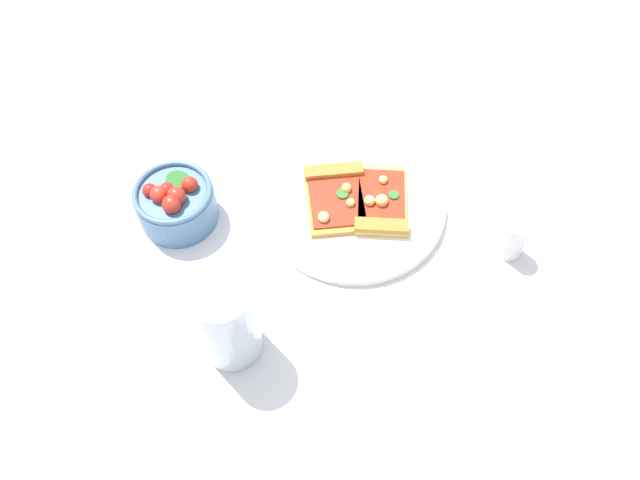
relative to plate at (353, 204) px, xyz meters
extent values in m
plane|color=silver|center=(0.01, 0.02, -0.01)|extent=(2.40, 2.40, 0.00)
cylinder|color=white|center=(0.00, 0.00, 0.00)|extent=(0.26, 0.26, 0.01)
cube|color=gold|center=(0.00, 0.02, 0.01)|extent=(0.12, 0.10, 0.01)
cube|color=#B77A33|center=(0.05, 0.02, 0.02)|extent=(0.03, 0.08, 0.02)
cube|color=#B22D19|center=(0.00, 0.02, 0.02)|extent=(0.10, 0.09, 0.00)
sphere|color=#F2D87F|center=(-0.03, 0.05, 0.02)|extent=(0.02, 0.02, 0.02)
sphere|color=#EAD172|center=(-0.01, 0.01, 0.02)|extent=(0.01, 0.01, 0.01)
cylinder|color=#2D722D|center=(0.01, 0.01, 0.02)|extent=(0.02, 0.02, 0.00)
sphere|color=#EAD172|center=(0.02, 0.01, 0.02)|extent=(0.01, 0.01, 0.01)
cube|color=#E5B256|center=(-0.01, -0.04, 0.01)|extent=(0.13, 0.10, 0.01)
cube|color=#B77A33|center=(-0.06, -0.02, 0.02)|extent=(0.04, 0.07, 0.02)
cube|color=#B22D19|center=(-0.01, -0.04, 0.02)|extent=(0.11, 0.09, 0.00)
sphere|color=#EAD172|center=(0.01, -0.05, 0.02)|extent=(0.01, 0.01, 0.01)
sphere|color=#F2D87F|center=(-0.02, -0.02, 0.02)|extent=(0.02, 0.02, 0.02)
cylinder|color=#2D722D|center=(-0.01, -0.05, 0.02)|extent=(0.01, 0.01, 0.00)
sphere|color=#EAD172|center=(-0.02, -0.03, 0.02)|extent=(0.02, 0.02, 0.02)
cylinder|color=#4C7299|center=(0.05, 0.24, 0.02)|extent=(0.11, 0.11, 0.05)
torus|color=#4C7299|center=(0.05, 0.24, 0.05)|extent=(0.11, 0.11, 0.01)
sphere|color=red|center=(0.05, 0.24, 0.05)|extent=(0.02, 0.02, 0.02)
sphere|color=red|center=(0.03, 0.23, 0.06)|extent=(0.02, 0.02, 0.02)
sphere|color=red|center=(0.05, 0.25, 0.06)|extent=(0.02, 0.02, 0.02)
sphere|color=red|center=(0.02, 0.24, 0.06)|extent=(0.03, 0.03, 0.03)
sphere|color=red|center=(0.06, 0.27, 0.05)|extent=(0.02, 0.02, 0.02)
sphere|color=red|center=(0.05, 0.21, 0.06)|extent=(0.02, 0.02, 0.02)
cylinder|color=#2D722D|center=(0.06, 0.23, 0.05)|extent=(0.04, 0.04, 0.01)
cylinder|color=silver|center=(-0.16, 0.20, 0.06)|extent=(0.07, 0.07, 0.14)
cylinder|color=#592D0F|center=(-0.16, 0.20, 0.06)|extent=(0.06, 0.06, 0.12)
cube|color=white|center=(-0.17, 0.19, 0.11)|extent=(0.02, 0.02, 0.02)
cube|color=white|center=(-0.16, 0.22, 0.11)|extent=(0.02, 0.02, 0.02)
cylinder|color=silver|center=(-0.13, -0.18, 0.03)|extent=(0.03, 0.03, 0.06)
cone|color=silver|center=(-0.13, -0.18, 0.06)|extent=(0.03, 0.03, 0.01)
camera|label=1|loc=(-0.47, 0.18, 0.69)|focal=34.15mm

